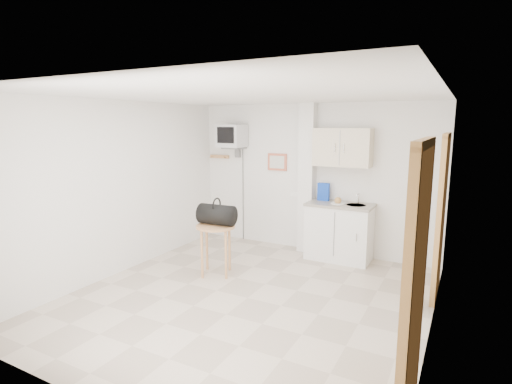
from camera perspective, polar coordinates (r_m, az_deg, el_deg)
The scene contains 7 objects.
ground at distance 5.21m, azimuth -1.21°, elevation -14.89°, with size 4.50×4.50×0.00m, color #C4B19E.
room_envelope at distance 4.74m, azimuth 1.78°, elevation 2.07°, with size 4.24×4.54×2.55m.
kitchenette at distance 6.51m, azimuth 11.93°, elevation -2.56°, with size 1.03×0.58×2.10m.
crt_television at distance 7.21m, azimuth -3.44°, elevation 7.89°, with size 0.44×0.45×2.15m.
round_table at distance 5.79m, azimuth -5.77°, elevation -5.87°, with size 0.56×0.56×0.73m.
duffel_bag at distance 5.77m, azimuth -5.62°, elevation -3.20°, with size 0.55×0.33×0.39m.
water_bottle at distance 5.20m, azimuth 21.73°, elevation -13.59°, with size 0.13×0.13×0.38m.
Camera 1 is at (2.33, -4.12, 2.18)m, focal length 28.00 mm.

